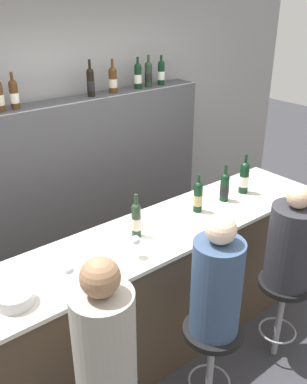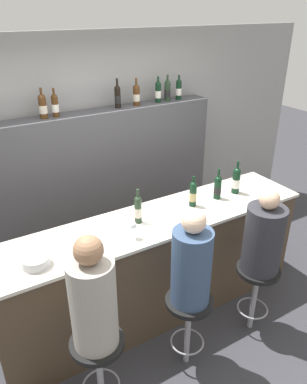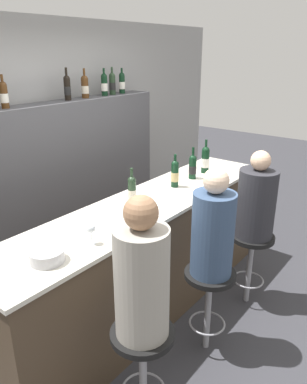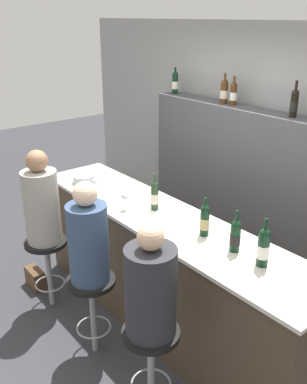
{
  "view_description": "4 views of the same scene",
  "coord_description": "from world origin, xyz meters",
  "views": [
    {
      "loc": [
        -1.7,
        -1.74,
        2.67
      ],
      "look_at": [
        -0.09,
        0.25,
        1.45
      ],
      "focal_mm": 40.0,
      "sensor_mm": 36.0,
      "label": 1
    },
    {
      "loc": [
        -1.52,
        -2.18,
        2.83
      ],
      "look_at": [
        0.03,
        0.41,
        1.31
      ],
      "focal_mm": 35.0,
      "sensor_mm": 36.0,
      "label": 2
    },
    {
      "loc": [
        -2.26,
        -1.52,
        2.29
      ],
      "look_at": [
        -0.0,
        0.25,
        1.19
      ],
      "focal_mm": 35.0,
      "sensor_mm": 36.0,
      "label": 3
    },
    {
      "loc": [
        2.45,
        -1.77,
        2.65
      ],
      "look_at": [
        -0.16,
        0.33,
        1.25
      ],
      "focal_mm": 40.0,
      "sensor_mm": 36.0,
      "label": 4
    }
  ],
  "objects": [
    {
      "name": "wine_glass_0",
      "position": [
        -0.8,
        0.15,
        1.19
      ],
      "size": [
        0.06,
        0.06,
        0.14
      ],
      "color": "silver",
      "rests_on": "bar_counter"
    },
    {
      "name": "wine_bottle_counter_0",
      "position": [
        -0.16,
        0.35,
        1.22
      ],
      "size": [
        0.07,
        0.07,
        0.33
      ],
      "color": "#233823",
      "rests_on": "bar_counter"
    },
    {
      "name": "bar_counter",
      "position": [
        0.0,
        0.31,
        0.54
      ],
      "size": [
        3.06,
        0.66,
        1.09
      ],
      "color": "#473828",
      "rests_on": "ground_plane"
    },
    {
      "name": "metal_bowl",
      "position": [
        -1.11,
        0.2,
        1.12
      ],
      "size": [
        0.21,
        0.21,
        0.08
      ],
      "color": "#B7B7BC",
      "rests_on": "bar_counter"
    },
    {
      "name": "bar_stool_right",
      "position": [
        0.68,
        -0.36,
        0.56
      ],
      "size": [
        0.39,
        0.39,
        0.71
      ],
      "color": "gray",
      "rests_on": "ground_plane"
    },
    {
      "name": "wine_bottle_counter_1",
      "position": [
        0.44,
        0.35,
        1.22
      ],
      "size": [
        0.07,
        0.07,
        0.31
      ],
      "color": "black",
      "rests_on": "bar_counter"
    },
    {
      "name": "wall_back",
      "position": [
        0.0,
        1.81,
        1.3
      ],
      "size": [
        6.4,
        0.05,
        2.6
      ],
      "color": "#9E9E9E",
      "rests_on": "ground_plane"
    },
    {
      "name": "bar_stool_middle",
      "position": [
        -0.09,
        -0.36,
        0.56
      ],
      "size": [
        0.39,
        0.39,
        0.71
      ],
      "color": "gray",
      "rests_on": "ground_plane"
    },
    {
      "name": "wine_bottle_backbar_7",
      "position": [
        1.09,
        1.58,
        1.92
      ],
      "size": [
        0.07,
        0.07,
        0.29
      ],
      "color": "black",
      "rests_on": "back_bar_cabinet"
    },
    {
      "name": "wine_bottle_counter_2",
      "position": [
        0.74,
        0.35,
        1.21
      ],
      "size": [
        0.07,
        0.07,
        0.32
      ],
      "color": "black",
      "rests_on": "bar_counter"
    },
    {
      "name": "ground_plane",
      "position": [
        0.0,
        0.0,
        0.0
      ],
      "size": [
        16.0,
        16.0,
        0.0
      ],
      "primitive_type": "plane",
      "color": "#333338"
    },
    {
      "name": "wine_bottle_backbar_6",
      "position": [
        0.93,
        1.58,
        1.92
      ],
      "size": [
        0.07,
        0.07,
        0.3
      ],
      "color": "#233823",
      "rests_on": "back_bar_cabinet"
    },
    {
      "name": "wine_bottle_counter_3",
      "position": [
        0.98,
        0.35,
        1.23
      ],
      "size": [
        0.08,
        0.08,
        0.35
      ],
      "color": "black",
      "rests_on": "bar_counter"
    },
    {
      "name": "wine_glass_1",
      "position": [
        -0.32,
        0.15,
        1.2
      ],
      "size": [
        0.07,
        0.07,
        0.16
      ],
      "color": "silver",
      "rests_on": "bar_counter"
    },
    {
      "name": "wine_bottle_backbar_2",
      "position": [
        -0.43,
        1.58,
        1.91
      ],
      "size": [
        0.07,
        0.07,
        0.29
      ],
      "color": "#4C2D14",
      "rests_on": "back_bar_cabinet"
    },
    {
      "name": "tasting_menu",
      "position": [
        -0.07,
        0.16,
        1.09
      ],
      "size": [
        0.21,
        0.3,
        0.0
      ],
      "color": "white",
      "rests_on": "bar_counter"
    },
    {
      "name": "guest_seated_middle",
      "position": [
        -0.09,
        -0.36,
        1.07
      ],
      "size": [
        0.31,
        0.31,
        0.82
      ],
      "color": "#334766",
      "rests_on": "bar_stool_middle"
    },
    {
      "name": "wine_bottle_backbar_4",
      "position": [
        0.51,
        1.58,
        1.92
      ],
      "size": [
        0.08,
        0.08,
        0.3
      ],
      "color": "#4C2D14",
      "rests_on": "back_bar_cabinet"
    },
    {
      "name": "back_bar_cabinet",
      "position": [
        0.0,
        1.58,
        0.9
      ],
      "size": [
        2.87,
        0.28,
        1.8
      ],
      "color": "#4C4C51",
      "rests_on": "ground_plane"
    },
    {
      "name": "guest_seated_left",
      "position": [
        -0.89,
        -0.36,
        1.09
      ],
      "size": [
        0.32,
        0.32,
        0.87
      ],
      "color": "gray",
      "rests_on": "bar_stool_left"
    },
    {
      "name": "wine_bottle_backbar_3",
      "position": [
        0.28,
        1.58,
        1.92
      ],
      "size": [
        0.07,
        0.07,
        0.32
      ],
      "color": "black",
      "rests_on": "back_bar_cabinet"
    },
    {
      "name": "guest_seated_right",
      "position": [
        0.68,
        -0.36,
        1.04
      ],
      "size": [
        0.34,
        0.34,
        0.79
      ],
      "color": "#28282D",
      "rests_on": "bar_stool_right"
    },
    {
      "name": "wine_bottle_backbar_5",
      "position": [
        0.8,
        1.58,
        1.92
      ],
      "size": [
        0.07,
        0.07,
        0.3
      ],
      "color": "black",
      "rests_on": "back_bar_cabinet"
    }
  ]
}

